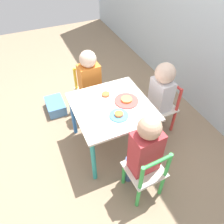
% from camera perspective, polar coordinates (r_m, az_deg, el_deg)
% --- Properties ---
extents(ground_plane, '(6.00, 6.00, 0.00)m').
position_cam_1_polar(ground_plane, '(2.13, 0.00, -8.13)').
color(ground_plane, '#8C755B').
extents(kids_table, '(0.62, 0.62, 0.49)m').
position_cam_1_polar(kids_table, '(1.82, 0.00, 0.11)').
color(kids_table, silver).
rests_on(kids_table, ground_plane).
extents(chair_yellow, '(0.27, 0.27, 0.52)m').
position_cam_1_polar(chair_yellow, '(2.30, -5.98, 5.34)').
color(chair_yellow, silver).
rests_on(chair_yellow, ground_plane).
extents(chair_green, '(0.28, 0.28, 0.52)m').
position_cam_1_polar(chair_green, '(1.67, 8.81, -15.46)').
color(chair_green, silver).
rests_on(chair_green, ground_plane).
extents(chair_red, '(0.27, 0.27, 0.52)m').
position_cam_1_polar(chair_red, '(2.16, 12.92, 1.19)').
color(chair_red, silver).
rests_on(chair_red, ground_plane).
extents(child_left, '(0.22, 0.21, 0.74)m').
position_cam_1_polar(child_left, '(2.15, -5.72, 8.35)').
color(child_left, '#7A6B5B').
rests_on(child_left, ground_plane).
extents(child_right, '(0.21, 0.21, 0.78)m').
position_cam_1_polar(child_right, '(1.53, 8.35, -9.84)').
color(child_right, '#4C608E').
rests_on(child_right, ground_plane).
extents(child_back, '(0.20, 0.23, 0.75)m').
position_cam_1_polar(child_back, '(2.00, 12.44, 5.01)').
color(child_back, '#4C608E').
rests_on(child_back, ground_plane).
extents(plate_left, '(0.15, 0.15, 0.03)m').
position_cam_1_polar(plate_left, '(1.86, -1.64, 4.39)').
color(plate_left, white).
rests_on(plate_left, kids_table).
extents(plate_right, '(0.15, 0.15, 0.03)m').
position_cam_1_polar(plate_right, '(1.68, 1.81, -0.79)').
color(plate_right, '#4C9EE0').
rests_on(plate_right, kids_table).
extents(plate_back, '(0.20, 0.20, 0.03)m').
position_cam_1_polar(plate_back, '(1.81, 3.81, 3.04)').
color(plate_back, '#E54C47').
rests_on(plate_back, kids_table).
extents(storage_bin, '(0.28, 0.19, 0.12)m').
position_cam_1_polar(storage_bin, '(2.50, -14.54, 1.58)').
color(storage_bin, '#4C7FB7').
rests_on(storage_bin, ground_plane).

